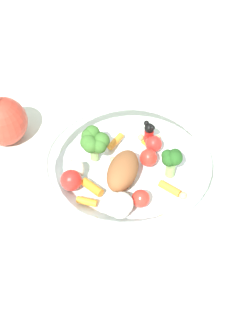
{
  "coord_description": "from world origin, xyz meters",
  "views": [
    {
      "loc": [
        0.04,
        -0.45,
        0.52
      ],
      "look_at": [
        0.01,
        -0.01,
        0.03
      ],
      "focal_mm": 48.22,
      "sensor_mm": 36.0,
      "label": 1
    }
  ],
  "objects": [
    {
      "name": "ground_plane",
      "position": [
        0.0,
        0.0,
        0.0
      ],
      "size": [
        2.4,
        2.4,
        0.0
      ],
      "primitive_type": "plane",
      "color": "silver"
    },
    {
      "name": "food_container",
      "position": [
        0.01,
        -0.01,
        0.03
      ],
      "size": [
        0.25,
        0.25,
        0.07
      ],
      "color": "white",
      "rests_on": "ground_plane"
    },
    {
      "name": "loose_apple",
      "position": [
        -0.19,
        0.07,
        0.04
      ],
      "size": [
        0.08,
        0.08,
        0.09
      ],
      "color": "#BC3828",
      "rests_on": "ground_plane"
    }
  ]
}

